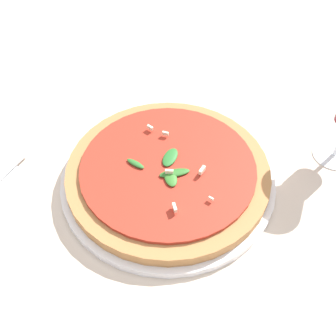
{
  "coord_description": "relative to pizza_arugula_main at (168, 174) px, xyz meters",
  "views": [
    {
      "loc": [
        0.27,
        0.29,
        0.47
      ],
      "look_at": [
        -0.01,
        0.01,
        0.03
      ],
      "focal_mm": 42.0,
      "sensor_mm": 36.0,
      "label": 1
    }
  ],
  "objects": [
    {
      "name": "pizza_arugula_main",
      "position": [
        0.0,
        0.0,
        0.0
      ],
      "size": [
        0.33,
        0.33,
        0.05
      ],
      "color": "white",
      "rests_on": "ground_plane"
    },
    {
      "name": "ground_plane",
      "position": [
        0.01,
        -0.01,
        -0.02
      ],
      "size": [
        6.0,
        6.0,
        0.0
      ],
      "primitive_type": "plane",
      "color": "beige"
    }
  ]
}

